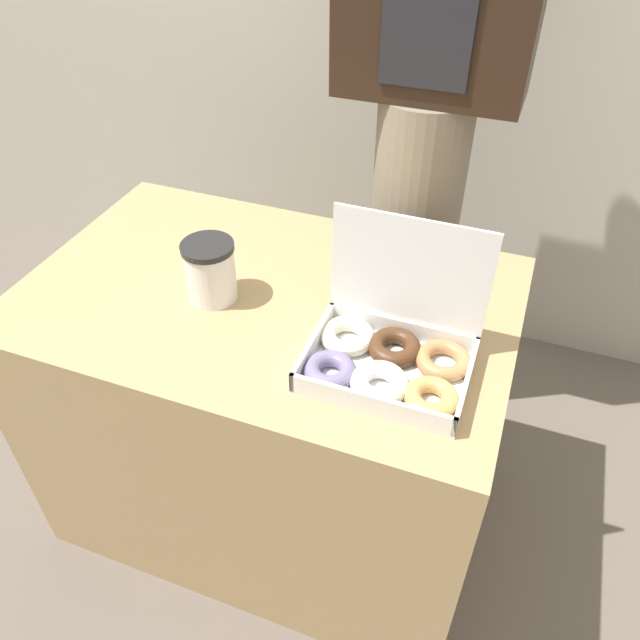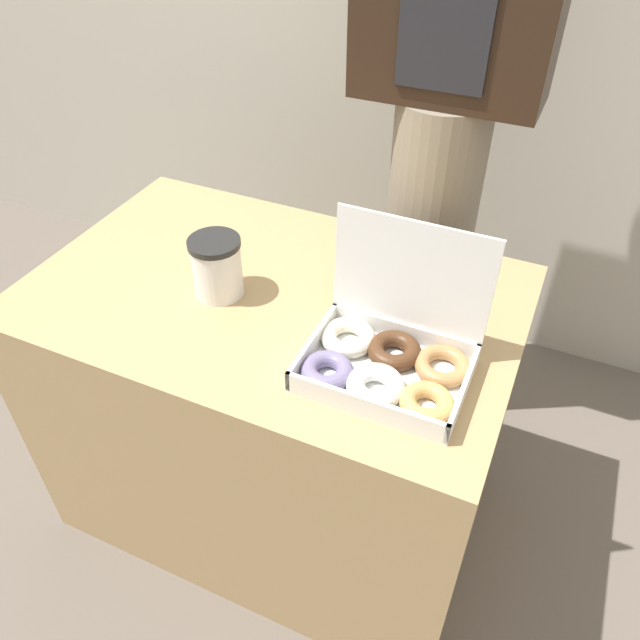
# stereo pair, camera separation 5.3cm
# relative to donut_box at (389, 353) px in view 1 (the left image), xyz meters

# --- Properties ---
(ground_plane) EXTENTS (14.00, 14.00, 0.00)m
(ground_plane) POSITION_rel_donut_box_xyz_m (-0.29, 0.12, -0.74)
(ground_plane) COLOR #665B51
(table) EXTENTS (0.99, 0.64, 0.70)m
(table) POSITION_rel_donut_box_xyz_m (-0.29, 0.12, -0.39)
(table) COLOR tan
(table) RESTS_ON ground_plane
(donut_box) EXTENTS (0.30, 0.23, 0.25)m
(donut_box) POSITION_rel_donut_box_xyz_m (0.00, 0.00, 0.00)
(donut_box) COLOR white
(donut_box) RESTS_ON table
(coffee_cup) EXTENTS (0.10, 0.10, 0.12)m
(coffee_cup) POSITION_rel_donut_box_xyz_m (-0.38, 0.07, 0.03)
(coffee_cup) COLOR white
(coffee_cup) RESTS_ON table
(person_customer) EXTENTS (0.42, 0.23, 1.76)m
(person_customer) POSITION_rel_donut_box_xyz_m (-0.10, 0.64, 0.21)
(person_customer) COLOR gray
(person_customer) RESTS_ON ground_plane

